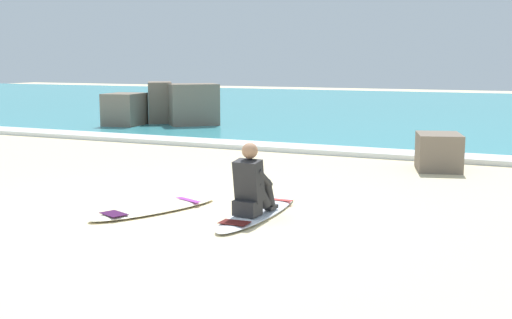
% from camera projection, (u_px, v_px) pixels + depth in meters
% --- Properties ---
extents(ground_plane, '(80.00, 80.00, 0.00)m').
position_uv_depth(ground_plane, '(155.00, 218.00, 8.52)').
color(ground_plane, beige).
extents(sea, '(80.00, 28.00, 0.10)m').
position_uv_depth(sea, '(427.00, 109.00, 26.95)').
color(sea, teal).
rests_on(sea, ground).
extents(breaking_foam, '(80.00, 0.90, 0.11)m').
position_uv_depth(breaking_foam, '(321.00, 150.00, 14.64)').
color(breaking_foam, white).
rests_on(breaking_foam, ground).
extents(surfboard_main, '(0.59, 2.43, 0.08)m').
position_uv_depth(surfboard_main, '(258.00, 212.00, 8.70)').
color(surfboard_main, silver).
rests_on(surfboard_main, ground).
extents(surfer_seated, '(0.40, 0.72, 0.95)m').
position_uv_depth(surfer_seated, '(252.00, 186.00, 8.41)').
color(surfer_seated, '#232326').
rests_on(surfer_seated, surfboard_main).
extents(surfboard_spare_near, '(1.25, 2.10, 0.08)m').
position_uv_depth(surfboard_spare_near, '(155.00, 209.00, 8.91)').
color(surfboard_spare_near, '#EFE5C6').
rests_on(surfboard_spare_near, ground).
extents(rock_outcrop_distant, '(3.35, 2.63, 1.39)m').
position_uv_depth(rock_outcrop_distant, '(165.00, 107.00, 19.97)').
color(rock_outcrop_distant, '#756656').
rests_on(rock_outcrop_distant, ground).
extents(shoreline_rock, '(1.04, 1.19, 0.70)m').
position_uv_depth(shoreline_rock, '(439.00, 152.00, 12.22)').
color(shoreline_rock, '#756656').
rests_on(shoreline_rock, ground).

